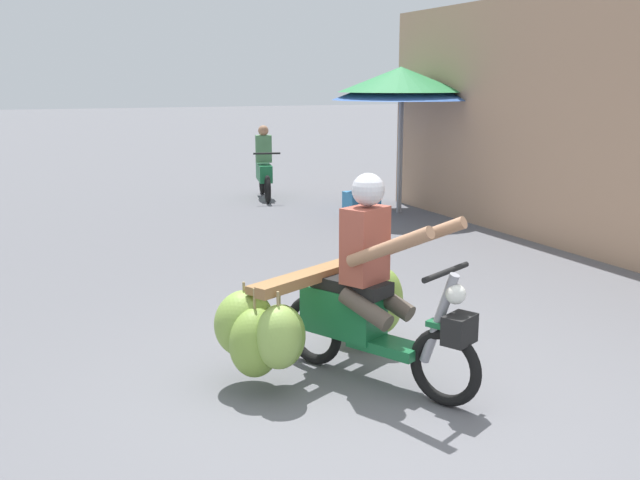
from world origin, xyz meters
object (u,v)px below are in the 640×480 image
Objects in this scene: motorbike_main_loaded at (331,310)px; motorbike_distant_ahead_left at (264,169)px; market_umbrella_further_along at (401,80)px; produce_crate at (362,202)px; market_umbrella_near_shop at (403,86)px.

motorbike_distant_ahead_left is (2.43, 8.32, 0.07)m from motorbike_main_loaded.
market_umbrella_further_along reaches higher than motorbike_distant_ahead_left.
produce_crate is (1.00, -2.17, -0.39)m from motorbike_distant_ahead_left.
market_umbrella_further_along reaches higher than market_umbrella_near_shop.
motorbike_distant_ahead_left is 2.84× the size of produce_crate.
motorbike_main_loaded is 8.67m from motorbike_distant_ahead_left.
motorbike_main_loaded is 3.49× the size of produce_crate.
motorbike_distant_ahead_left is at bearing 123.56° from market_umbrella_near_shop.
motorbike_distant_ahead_left is 3.32m from market_umbrella_near_shop.
motorbike_main_loaded is at bearing -119.17° from produce_crate.
motorbike_main_loaded is 0.80× the size of market_umbrella_further_along.
motorbike_main_loaded is 7.05m from produce_crate.
produce_crate is at bearing 152.16° from market_umbrella_further_along.
market_umbrella_further_along is at bearing -153.47° from market_umbrella_near_shop.
market_umbrella_further_along reaches higher than produce_crate.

